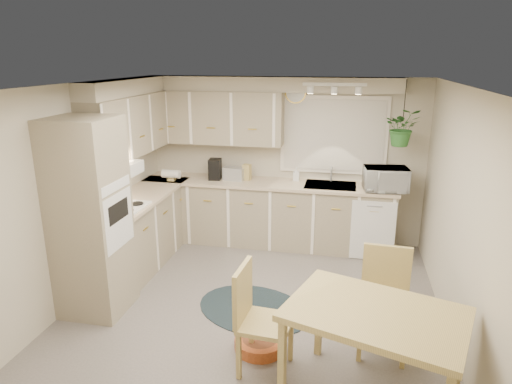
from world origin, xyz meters
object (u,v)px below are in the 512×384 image
(chair_back, at_px, (384,305))
(microwave, at_px, (386,176))
(dining_table, at_px, (372,358))
(braided_rug, at_px, (254,309))
(pet_bed, at_px, (260,343))
(chair_left, at_px, (266,320))

(chair_back, relative_size, microwave, 1.75)
(dining_table, bearing_deg, chair_back, 79.55)
(chair_back, bearing_deg, braided_rug, -16.62)
(braided_rug, distance_m, microwave, 2.54)
(dining_table, xyz_separation_m, chair_back, (0.13, 0.69, 0.08))
(microwave, bearing_deg, dining_table, -101.73)
(braided_rug, bearing_deg, dining_table, -44.58)
(dining_table, relative_size, pet_bed, 2.70)
(dining_table, bearing_deg, pet_bed, 152.97)
(dining_table, distance_m, chair_left, 0.92)
(chair_back, xyz_separation_m, braided_rug, (-1.32, 0.49, -0.49))
(dining_table, distance_m, pet_bed, 1.17)
(chair_left, distance_m, braided_rug, 1.11)
(chair_back, height_order, microwave, microwave)
(braided_rug, xyz_separation_m, microwave, (1.43, 1.77, 1.13))
(dining_table, relative_size, chair_back, 1.32)
(dining_table, height_order, chair_left, chair_left)
(chair_back, bearing_deg, chair_left, 28.00)
(braided_rug, relative_size, microwave, 2.27)
(pet_bed, relative_size, microwave, 0.86)
(braided_rug, height_order, microwave, microwave)
(microwave, bearing_deg, pet_bed, -123.86)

